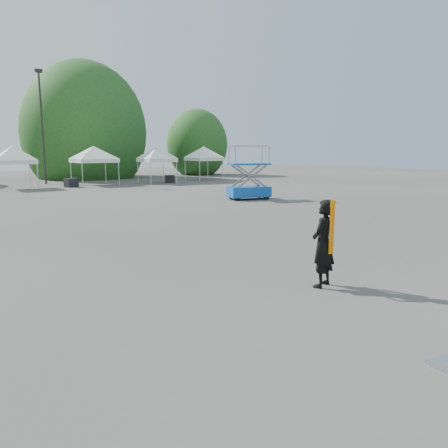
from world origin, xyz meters
TOP-DOWN VIEW (x-y plane):
  - ground at (0.00, 0.00)m, footprint 120.00×120.00m
  - light_pole_east at (3.00, 32.00)m, footprint 0.60×0.25m
  - tree_mid_e at (9.00, 39.00)m, footprint 5.12×5.12m
  - tree_far_e at (22.00, 37.00)m, footprint 3.84×3.84m
  - tent_e at (-0.11, 28.46)m, footprint 4.14×4.14m
  - tent_f at (6.29, 28.70)m, footprint 4.71×4.71m
  - tent_g at (11.53, 27.17)m, footprint 3.94×3.94m
  - tent_h at (17.47, 28.55)m, footprint 4.18×4.18m
  - man at (0.59, -2.37)m, footprint 0.83×0.68m
  - scissor_lift at (10.14, 12.16)m, footprint 2.77×1.90m
  - crate_mid at (3.86, 27.43)m, footprint 1.12×0.98m
  - crate_east at (12.86, 27.27)m, footprint 1.08×0.98m

SIDE VIEW (x-z plane):
  - ground at x=0.00m, z-range 0.00..0.00m
  - crate_east at x=12.86m, z-range 0.00..0.68m
  - crate_mid at x=3.86m, z-range 0.00..0.73m
  - man at x=0.59m, z-range 0.00..1.96m
  - scissor_lift at x=10.14m, z-range 0.01..3.27m
  - tent_g at x=11.53m, z-range 1.12..5.00m
  - tent_e at x=-0.11m, z-range 1.12..5.00m
  - tent_h at x=17.47m, z-range 1.12..5.00m
  - tent_f at x=6.29m, z-range 1.12..5.00m
  - tree_far_e at x=22.00m, z-range 0.70..6.55m
  - tree_mid_e at x=9.00m, z-range 0.94..8.74m
  - light_pole_east at x=3.00m, z-range 0.62..10.42m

